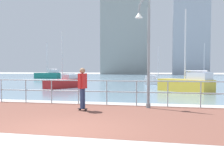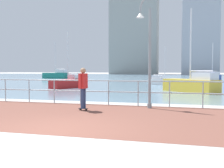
{
  "view_description": "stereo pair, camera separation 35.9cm",
  "coord_description": "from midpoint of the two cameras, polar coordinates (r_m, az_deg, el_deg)",
  "views": [
    {
      "loc": [
        2.87,
        -6.44,
        1.64
      ],
      "look_at": [
        0.73,
        3.22,
        1.1
      ],
      "focal_mm": 41.72,
      "sensor_mm": 36.0,
      "label": 1
    },
    {
      "loc": [
        3.22,
        -6.36,
        1.64
      ],
      "look_at": [
        0.73,
        3.22,
        1.1
      ],
      "focal_mm": 41.72,
      "sensor_mm": 36.0,
      "label": 2
    }
  ],
  "objects": [
    {
      "name": "tower_slate",
      "position": [
        94.49,
        18.79,
        9.78
      ],
      "size": [
        11.79,
        10.02,
        27.42
      ],
      "color": "#A3A8B2",
      "rests_on": "ground"
    },
    {
      "name": "ground",
      "position": [
        46.53,
        10.83,
        1.04
      ],
      "size": [
        220.0,
        220.0,
        0.0
      ],
      "primitive_type": "plane",
      "color": "#ADAAA5"
    },
    {
      "name": "sailboat_gray",
      "position": [
        29.33,
        11.63,
        0.63
      ],
      "size": [
        3.16,
        1.84,
        4.24
      ],
      "color": "white",
      "rests_on": "ground"
    },
    {
      "name": "waterfront_railing",
      "position": [
        12.18,
        0.07,
        -0.83
      ],
      "size": [
        25.25,
        0.06,
        1.16
      ],
      "color": "#9EADB7",
      "rests_on": "ground"
    },
    {
      "name": "tower_beige",
      "position": [
        102.03,
        5.07,
        12.45
      ],
      "size": [
        17.57,
        10.92,
        38.12
      ],
      "color": "#939993",
      "rests_on": "ground"
    },
    {
      "name": "skateboarder",
      "position": [
        10.48,
        -5.38,
        -0.21
      ],
      "size": [
        0.41,
        0.56,
        1.72
      ],
      "color": "black",
      "rests_on": "ground"
    },
    {
      "name": "sailboat_white",
      "position": [
        24.04,
        -8.95,
        0.33
      ],
      "size": [
        2.41,
        3.8,
        5.12
      ],
      "color": "#B21E1E",
      "rests_on": "ground"
    },
    {
      "name": "brick_paving",
      "position": [
        9.47,
        -4.44,
        -6.84
      ],
      "size": [
        28.0,
        5.9,
        0.01
      ],
      "primitive_type": "cube",
      "color": "brown",
      "rests_on": "ground"
    },
    {
      "name": "harbor_water",
      "position": [
        56.87,
        11.52,
        1.4
      ],
      "size": [
        180.0,
        88.0,
        0.0
      ],
      "primitive_type": "cube",
      "color": "#6B899E",
      "rests_on": "ground"
    },
    {
      "name": "lamppost",
      "position": [
        11.37,
        8.52,
        8.29
      ],
      "size": [
        0.73,
        0.57,
        4.83
      ],
      "color": "gray",
      "rests_on": "ground"
    },
    {
      "name": "sailboat_navy",
      "position": [
        51.27,
        -11.96,
        1.96
      ],
      "size": [
        5.17,
        2.22,
        7.03
      ],
      "color": "#197266",
      "rests_on": "ground"
    },
    {
      "name": "sailboat_ivory",
      "position": [
        20.08,
        17.57,
        -0.04
      ],
      "size": [
        4.11,
        3.98,
        6.14
      ],
      "color": "gold",
      "rests_on": "ground"
    },
    {
      "name": "sailboat_yellow",
      "position": [
        41.99,
        21.4,
        1.4
      ],
      "size": [
        3.04,
        4.15,
        5.68
      ],
      "color": "#284799",
      "rests_on": "ground"
    }
  ]
}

